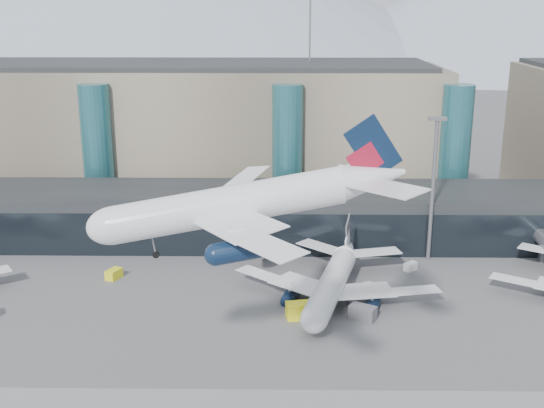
{
  "coord_description": "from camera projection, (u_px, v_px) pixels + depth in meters",
  "views": [
    {
      "loc": [
        3.69,
        -66.07,
        44.25
      ],
      "look_at": [
        2.35,
        32.0,
        14.98
      ],
      "focal_mm": 45.0,
      "sensor_mm": 36.0,
      "label": 1
    }
  ],
  "objects": [
    {
      "name": "veh_d",
      "position": [
        411.0,
        266.0,
        116.5
      ],
      "size": [
        2.63,
        2.61,
        1.38
      ],
      "primitive_type": "cube",
      "rotation": [
        0.0,
        0.0,
        0.77
      ],
      "color": "silver",
      "rests_on": "ground"
    },
    {
      "name": "teal_towers",
      "position": [
        192.0,
        151.0,
        143.11
      ],
      "size": [
        116.4,
        19.4,
        46.0
      ],
      "color": "#286671",
      "rests_on": "ground"
    },
    {
      "name": "veh_g",
      "position": [
        370.0,
        289.0,
        107.43
      ],
      "size": [
        2.21,
        2.77,
        1.41
      ],
      "primitive_type": "cube",
      "rotation": [
        0.0,
        0.0,
        -1.19
      ],
      "color": "silver",
      "rests_on": "ground"
    },
    {
      "name": "hero_jet",
      "position": [
        261.0,
        191.0,
        66.67
      ],
      "size": [
        32.89,
        32.97,
        10.7
      ],
      "rotation": [
        0.0,
        -0.15,
        0.12
      ],
      "color": "white",
      "rests_on": "ground"
    },
    {
      "name": "veh_h",
      "position": [
        301.0,
        310.0,
        98.8
      ],
      "size": [
        4.61,
        2.98,
        2.36
      ],
      "primitive_type": "cube",
      "rotation": [
        0.0,
        0.0,
        0.18
      ],
      "color": "yellow",
      "rests_on": "ground"
    },
    {
      "name": "concourse",
      "position": [
        261.0,
        216.0,
        129.9
      ],
      "size": [
        170.0,
        27.0,
        10.0
      ],
      "color": "black",
      "rests_on": "ground"
    },
    {
      "name": "terminal_main",
      "position": [
        158.0,
        130.0,
        158.15
      ],
      "size": [
        130.0,
        30.0,
        31.0
      ],
      "color": "gray",
      "rests_on": "ground"
    },
    {
      "name": "veh_b",
      "position": [
        114.0,
        274.0,
        112.96
      ],
      "size": [
        2.71,
        3.23,
        1.6
      ],
      "primitive_type": "cube",
      "rotation": [
        0.0,
        0.0,
        1.14
      ],
      "color": "yellow",
      "rests_on": "ground"
    },
    {
      "name": "veh_c",
      "position": [
        363.0,
        313.0,
        98.39
      ],
      "size": [
        4.26,
        3.62,
        2.1
      ],
      "primitive_type": "cube",
      "rotation": [
        0.0,
        0.0,
        -0.53
      ],
      "color": "#535358",
      "rests_on": "ground"
    },
    {
      "name": "jet_parked_mid",
      "position": [
        335.0,
        270.0,
        105.65
      ],
      "size": [
        32.94,
        34.17,
        10.97
      ],
      "rotation": [
        0.0,
        0.0,
        1.31
      ],
      "color": "white",
      "rests_on": "ground"
    },
    {
      "name": "lightmast_mid",
      "position": [
        433.0,
        181.0,
        117.49
      ],
      "size": [
        3.0,
        1.2,
        25.6
      ],
      "color": "slate",
      "rests_on": "ground"
    }
  ]
}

